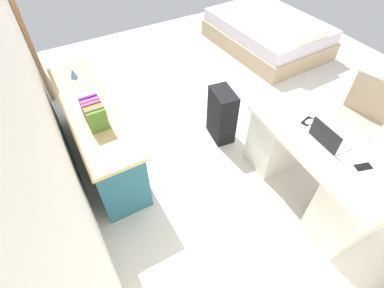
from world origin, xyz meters
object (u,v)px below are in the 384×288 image
Objects in this scene: suitcase_black at (222,115)px; figurine_small at (73,73)px; desk at (314,167)px; credenza at (98,133)px; computer_mouse at (310,122)px; office_chair at (354,124)px; bed at (268,33)px; laptop at (328,139)px; cell_phone_near_laptop at (363,167)px; cell_phone_by_mouse at (308,121)px.

suitcase_black is 5.92× the size of figurine_small.
credenza is (1.49, 1.66, -0.02)m from desk.
computer_mouse is (0.25, -0.06, 0.36)m from desk.
suitcase_black is (1.12, 0.31, -0.06)m from desk.
computer_mouse is at bearing -12.66° from desk.
office_chair is 8.55× the size of figurine_small.
desk is at bearing 148.40° from bed.
desk is 13.41× the size of figurine_small.
laptop reaches higher than figurine_small.
laptop is at bearing 25.93° from cell_phone_near_laptop.
laptop is at bearing -141.35° from figurine_small.
office_chair is 2.76m from credenza.
laptop reaches higher than suitcase_black.
computer_mouse is at bearing 17.06° from cell_phone_near_laptop.
credenza is (1.29, 2.44, -0.05)m from office_chair.
cell_phone_near_laptop is at bearing -171.90° from desk.
bed is 3.01× the size of suitcase_black.
laptop is at bearing -156.25° from suitcase_black.
cell_phone_near_laptop is at bearing -137.19° from credenza.
credenza reaches higher than suitcase_black.
office_chair is 9.40× the size of computer_mouse.
figurine_small is at bearing 29.12° from cell_phone_by_mouse.
suitcase_black is 1.25m from laptop.
figurine_small is at bearing 52.94° from cell_phone_near_laptop.
office_chair is 0.97m from cell_phone_near_laptop.
credenza is at bearing 47.85° from laptop.
figurine_small reaches higher than credenza.
figurine_small is at bearing 63.23° from suitcase_black.
laptop is (-0.01, -0.00, 0.40)m from desk.
suitcase_black is at bearing -105.59° from credenza.
office_chair reaches higher than suitcase_black.
credenza is 0.92× the size of bed.
cell_phone_by_mouse is (0.28, -0.06, -0.04)m from laptop.
cell_phone_near_laptop is (-2.92, 1.53, 0.49)m from bed.
credenza is 2.15m from computer_mouse.
bed is 14.40× the size of cell_phone_near_laptop.
office_chair reaches higher than computer_mouse.
desk is 0.40m from laptop.
desk is 0.82× the size of credenza.
computer_mouse reaches higher than credenza.
computer_mouse reaches higher than suitcase_black.
desk is 0.75× the size of bed.
desk reaches higher than suitcase_black.
cell_phone_near_laptop is (-0.34, -0.05, -0.04)m from laptop.
desk is 10.85× the size of cell_phone_near_laptop.
laptop reaches higher than credenza.
cell_phone_near_laptop is 2.96m from figurine_small.
figurine_small is at bearing 38.75° from desk.
computer_mouse is (0.05, 0.73, 0.33)m from office_chair.
laptop reaches higher than bed.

